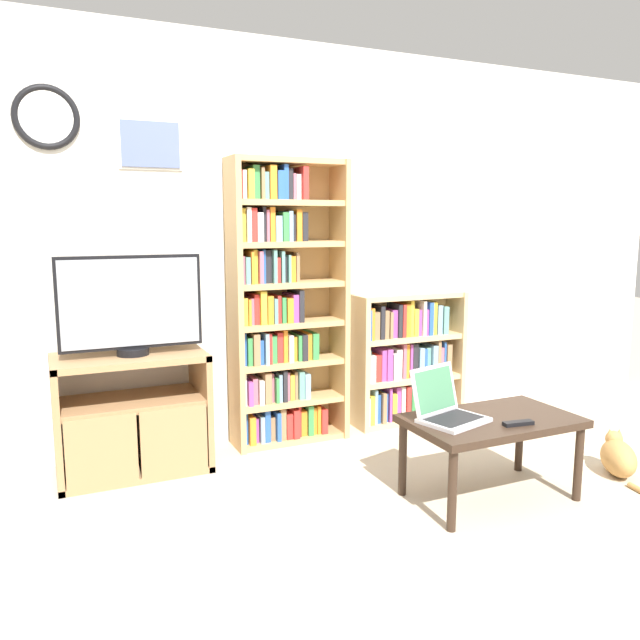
% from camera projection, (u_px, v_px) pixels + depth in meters
% --- Properties ---
extents(ground_plane, '(18.00, 18.00, 0.00)m').
position_uv_depth(ground_plane, '(420.00, 542.00, 2.85)').
color(ground_plane, '#BCAD93').
extents(wall_back, '(6.70, 0.09, 2.60)m').
position_uv_depth(wall_back, '(283.00, 243.00, 4.16)').
color(wall_back, silver).
rests_on(wall_back, ground_plane).
extents(tv_stand, '(0.85, 0.47, 0.70)m').
position_uv_depth(tv_stand, '(132.00, 414.00, 3.60)').
color(tv_stand, '#9E754C').
rests_on(tv_stand, ground_plane).
extents(television, '(0.79, 0.18, 0.57)m').
position_uv_depth(television, '(131.00, 305.00, 3.51)').
color(television, black).
rests_on(television, tv_stand).
extents(bookshelf_tall, '(0.76, 0.28, 1.84)m').
position_uv_depth(bookshelf_tall, '(280.00, 308.00, 4.04)').
color(bookshelf_tall, tan).
rests_on(bookshelf_tall, ground_plane).
extents(bookshelf_short, '(0.84, 0.25, 0.94)m').
position_uv_depth(bookshelf_short, '(404.00, 359.00, 4.51)').
color(bookshelf_short, tan).
rests_on(bookshelf_short, ground_plane).
extents(coffee_table, '(0.88, 0.52, 0.44)m').
position_uv_depth(coffee_table, '(491.00, 427.00, 3.25)').
color(coffee_table, '#332319').
rests_on(coffee_table, ground_plane).
extents(laptop, '(0.39, 0.37, 0.27)m').
position_uv_depth(laptop, '(446.00, 407.00, 3.20)').
color(laptop, silver).
rests_on(laptop, coffee_table).
extents(remote_near_laptop, '(0.16, 0.07, 0.02)m').
position_uv_depth(remote_near_laptop, '(518.00, 423.00, 3.12)').
color(remote_near_laptop, black).
rests_on(remote_near_laptop, coffee_table).
extents(cat, '(0.31, 0.58, 0.25)m').
position_uv_depth(cat, '(618.00, 457.00, 3.60)').
color(cat, '#B78447').
rests_on(cat, ground_plane).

